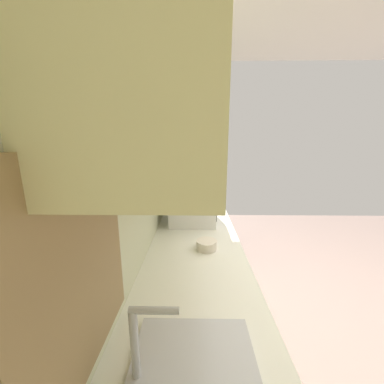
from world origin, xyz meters
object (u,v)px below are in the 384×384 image
oven_range (195,220)px  bowl (207,244)px  kettle (202,196)px  sink_basin (192,377)px  microwave (193,202)px

oven_range → bowl: (-1.71, -0.07, 0.48)m
bowl → kettle: bearing=0.0°
bowl → kettle: kettle is taller
sink_basin → kettle: sink_basin is taller
kettle → oven_range: bearing=6.4°
sink_basin → kettle: size_ratio=2.01×
microwave → kettle: (0.54, -0.09, -0.09)m
oven_range → bowl: bearing=-177.6°
sink_basin → microwave: size_ratio=0.92×
bowl → sink_basin: bearing=174.1°
microwave → sink_basin: bearing=-179.5°
bowl → kettle: (1.08, 0.00, 0.04)m
microwave → kettle: 0.56m
sink_basin → oven_range: bearing=-0.3°
kettle → microwave: bearing=170.1°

